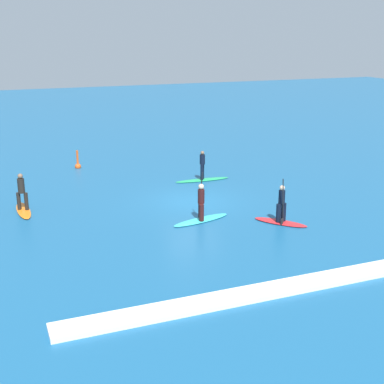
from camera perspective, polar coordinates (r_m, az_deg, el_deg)
ground_plane at (r=26.95m, az=0.00°, el=-1.02°), size 120.00×120.00×0.00m
surfer_on_teal_board at (r=24.09m, az=0.98°, el=-2.09°), size 3.03×1.37×2.25m
surfer_on_red_board at (r=24.11m, az=9.51°, el=-2.28°), size 2.08×2.33×2.19m
surfer_on_orange_board at (r=26.56m, az=-17.68°, el=-0.97°), size 0.71×2.72×1.87m
surfer_on_green_board at (r=30.65m, az=1.11°, el=2.05°), size 3.26×0.71×1.74m
marker_buoy at (r=34.29m, az=-12.12°, el=2.87°), size 0.39×0.39×1.24m
wave_crest at (r=18.57m, az=11.74°, el=-9.62°), size 16.72×0.90×0.18m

